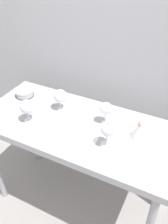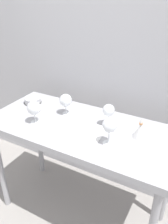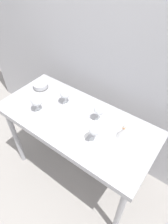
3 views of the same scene
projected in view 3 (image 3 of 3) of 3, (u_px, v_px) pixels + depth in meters
ground_plane at (78, 172)px, 2.29m from camera, size 6.00×6.00×0.00m
back_wall at (110, 52)px, 1.67m from camera, size 3.80×0.04×2.60m
steel_counter at (75, 127)px, 1.73m from camera, size 1.40×0.65×0.90m
wine_glass_near_left at (37, 101)px, 1.65m from camera, size 0.10×0.10×0.17m
wine_glass_near_right at (94, 130)px, 1.40m from camera, size 0.09×0.09×0.18m
wine_glass_far_left at (65, 94)px, 1.72m from camera, size 0.10×0.10×0.17m
wine_glass_far_right at (99, 110)px, 1.56m from camera, size 0.09×0.09×0.17m
tasting_sheet_upper at (83, 128)px, 1.58m from camera, size 0.17×0.25×0.00m
tasting_bowl at (40, 85)px, 1.96m from camera, size 0.15×0.15×0.05m
decanter_funnel at (123, 132)px, 1.48m from camera, size 0.09×0.09×0.15m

